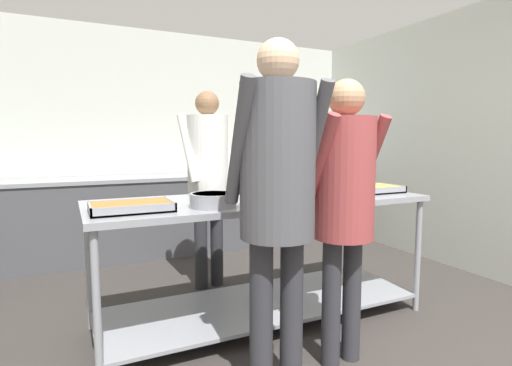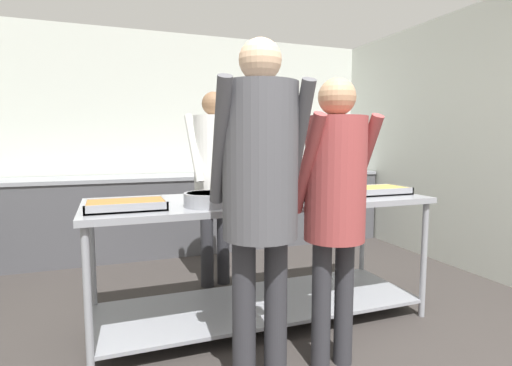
{
  "view_description": "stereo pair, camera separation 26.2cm",
  "coord_description": "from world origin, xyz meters",
  "px_view_note": "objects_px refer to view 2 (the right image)",
  "views": [
    {
      "loc": [
        -1.27,
        -0.97,
        1.32
      ],
      "look_at": [
        0.01,
        1.69,
        1.01
      ],
      "focal_mm": 28.0,
      "sensor_mm": 36.0,
      "label": 1
    },
    {
      "loc": [
        -1.02,
        -1.08,
        1.32
      ],
      "look_at": [
        0.01,
        1.69,
        1.01
      ],
      "focal_mm": 28.0,
      "sensor_mm": 36.0,
      "label": 2
    }
  ],
  "objects_px": {
    "guest_serving_right": "(260,181)",
    "water_bottle": "(274,163)",
    "sauce_pan": "(207,199)",
    "guest_serving_left": "(335,192)",
    "broccoli_bowl": "(258,198)",
    "cook_behind_counter": "(214,167)",
    "serving_tray_greens": "(376,191)",
    "plate_stack": "(331,191)",
    "serving_tray_vegetables": "(285,193)",
    "serving_tray_roast": "(126,205)"
  },
  "relations": [
    {
      "from": "broccoli_bowl",
      "to": "guest_serving_right",
      "type": "height_order",
      "value": "guest_serving_right"
    },
    {
      "from": "serving_tray_vegetables",
      "to": "serving_tray_greens",
      "type": "bearing_deg",
      "value": -9.74
    },
    {
      "from": "broccoli_bowl",
      "to": "guest_serving_right",
      "type": "distance_m",
      "value": 0.66
    },
    {
      "from": "sauce_pan",
      "to": "cook_behind_counter",
      "type": "xyz_separation_m",
      "value": [
        0.32,
        1.03,
        0.13
      ]
    },
    {
      "from": "serving_tray_roast",
      "to": "sauce_pan",
      "type": "bearing_deg",
      "value": -7.48
    },
    {
      "from": "plate_stack",
      "to": "water_bottle",
      "type": "height_order",
      "value": "water_bottle"
    },
    {
      "from": "guest_serving_right",
      "to": "cook_behind_counter",
      "type": "xyz_separation_m",
      "value": [
        0.19,
        1.63,
        -0.04
      ]
    },
    {
      "from": "serving_tray_roast",
      "to": "serving_tray_vegetables",
      "type": "relative_size",
      "value": 1.25
    },
    {
      "from": "cook_behind_counter",
      "to": "guest_serving_right",
      "type": "bearing_deg",
      "value": -96.57
    },
    {
      "from": "broccoli_bowl",
      "to": "water_bottle",
      "type": "bearing_deg",
      "value": 64.58
    },
    {
      "from": "plate_stack",
      "to": "serving_tray_roast",
      "type": "bearing_deg",
      "value": -176.47
    },
    {
      "from": "guest_serving_right",
      "to": "water_bottle",
      "type": "height_order",
      "value": "guest_serving_right"
    },
    {
      "from": "serving_tray_greens",
      "to": "cook_behind_counter",
      "type": "distance_m",
      "value": 1.4
    },
    {
      "from": "serving_tray_greens",
      "to": "water_bottle",
      "type": "relative_size",
      "value": 1.94
    },
    {
      "from": "sauce_pan",
      "to": "broccoli_bowl",
      "type": "xyz_separation_m",
      "value": [
        0.34,
        -0.0,
        -0.01
      ]
    },
    {
      "from": "serving_tray_roast",
      "to": "broccoli_bowl",
      "type": "height_order",
      "value": "broccoli_bowl"
    },
    {
      "from": "water_bottle",
      "to": "serving_tray_greens",
      "type": "bearing_deg",
      "value": -92.37
    },
    {
      "from": "sauce_pan",
      "to": "water_bottle",
      "type": "xyz_separation_m",
      "value": [
        1.47,
        2.38,
        0.07
      ]
    },
    {
      "from": "broccoli_bowl",
      "to": "guest_serving_left",
      "type": "height_order",
      "value": "guest_serving_left"
    },
    {
      "from": "serving_tray_vegetables",
      "to": "water_bottle",
      "type": "xyz_separation_m",
      "value": [
        0.82,
        2.12,
        0.09
      ]
    },
    {
      "from": "guest_serving_left",
      "to": "serving_tray_greens",
      "type": "bearing_deg",
      "value": 39.85
    },
    {
      "from": "sauce_pan",
      "to": "serving_tray_greens",
      "type": "xyz_separation_m",
      "value": [
        1.38,
        0.13,
        -0.02
      ]
    },
    {
      "from": "serving_tray_roast",
      "to": "cook_behind_counter",
      "type": "bearing_deg",
      "value": 50.42
    },
    {
      "from": "serving_tray_vegetables",
      "to": "plate_stack",
      "type": "relative_size",
      "value": 1.65
    },
    {
      "from": "guest_serving_left",
      "to": "guest_serving_right",
      "type": "bearing_deg",
      "value": -169.08
    },
    {
      "from": "sauce_pan",
      "to": "guest_serving_left",
      "type": "xyz_separation_m",
      "value": [
        0.62,
        -0.5,
        0.08
      ]
    },
    {
      "from": "serving_tray_vegetables",
      "to": "serving_tray_greens",
      "type": "relative_size",
      "value": 0.79
    },
    {
      "from": "cook_behind_counter",
      "to": "broccoli_bowl",
      "type": "bearing_deg",
      "value": -88.56
    },
    {
      "from": "sauce_pan",
      "to": "serving_tray_vegetables",
      "type": "height_order",
      "value": "sauce_pan"
    },
    {
      "from": "plate_stack",
      "to": "broccoli_bowl",
      "type": "bearing_deg",
      "value": -166.37
    },
    {
      "from": "broccoli_bowl",
      "to": "serving_tray_greens",
      "type": "distance_m",
      "value": 1.05
    },
    {
      "from": "serving_tray_roast",
      "to": "serving_tray_greens",
      "type": "distance_m",
      "value": 1.87
    },
    {
      "from": "serving_tray_roast",
      "to": "guest_serving_right",
      "type": "bearing_deg",
      "value": -47.13
    },
    {
      "from": "broccoli_bowl",
      "to": "cook_behind_counter",
      "type": "xyz_separation_m",
      "value": [
        -0.03,
        1.04,
        0.14
      ]
    },
    {
      "from": "serving_tray_vegetables",
      "to": "guest_serving_left",
      "type": "height_order",
      "value": "guest_serving_left"
    },
    {
      "from": "broccoli_bowl",
      "to": "serving_tray_greens",
      "type": "height_order",
      "value": "broccoli_bowl"
    },
    {
      "from": "guest_serving_right",
      "to": "water_bottle",
      "type": "xyz_separation_m",
      "value": [
        1.35,
        2.98,
        -0.1
      ]
    },
    {
      "from": "plate_stack",
      "to": "cook_behind_counter",
      "type": "relative_size",
      "value": 0.13
    },
    {
      "from": "sauce_pan",
      "to": "water_bottle",
      "type": "distance_m",
      "value": 2.8
    },
    {
      "from": "serving_tray_greens",
      "to": "guest_serving_right",
      "type": "relative_size",
      "value": 0.26
    },
    {
      "from": "water_bottle",
      "to": "broccoli_bowl",
      "type": "bearing_deg",
      "value": -115.42
    },
    {
      "from": "plate_stack",
      "to": "water_bottle",
      "type": "distance_m",
      "value": 2.28
    },
    {
      "from": "guest_serving_left",
      "to": "cook_behind_counter",
      "type": "relative_size",
      "value": 0.95
    },
    {
      "from": "serving_tray_roast",
      "to": "serving_tray_vegetables",
      "type": "xyz_separation_m",
      "value": [
        1.14,
        0.19,
        -0.0
      ]
    },
    {
      "from": "sauce_pan",
      "to": "water_bottle",
      "type": "bearing_deg",
      "value": 58.21
    },
    {
      "from": "sauce_pan",
      "to": "broccoli_bowl",
      "type": "relative_size",
      "value": 2.32
    },
    {
      "from": "serving_tray_roast",
      "to": "guest_serving_right",
      "type": "relative_size",
      "value": 0.26
    },
    {
      "from": "water_bottle",
      "to": "guest_serving_left",
      "type": "bearing_deg",
      "value": -106.52
    },
    {
      "from": "plate_stack",
      "to": "guest_serving_left",
      "type": "bearing_deg",
      "value": -119.64
    },
    {
      "from": "guest_serving_right",
      "to": "cook_behind_counter",
      "type": "relative_size",
      "value": 1.04
    }
  ]
}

